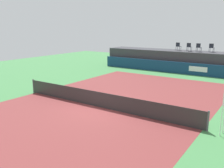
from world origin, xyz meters
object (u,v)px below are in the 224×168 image
(spectator_chair_left, at_px, (189,47))
(tennis_ball, at_px, (135,106))
(spectator_chair_far_left, at_px, (178,46))
(net_post_far, at_px, (208,121))
(net_post_near, at_px, (33,86))
(spectator_chair_center, at_px, (199,47))
(spectator_chair_right, at_px, (212,47))

(spectator_chair_left, bearing_deg, tennis_ball, -84.97)
(spectator_chair_far_left, height_order, net_post_far, spectator_chair_far_left)
(spectator_chair_left, xyz_separation_m, net_post_near, (-6.67, -15.12, -2.19))
(spectator_chair_left, height_order, spectator_chair_center, same)
(net_post_far, height_order, tennis_ball, net_post_far)
(spectator_chair_center, distance_m, tennis_ball, 14.05)
(spectator_chair_center, xyz_separation_m, spectator_chair_right, (1.19, 0.40, 0.00))
(spectator_chair_left, xyz_separation_m, spectator_chair_center, (1.02, -0.07, 0.00))
(net_post_near, bearing_deg, spectator_chair_right, 60.12)
(spectator_chair_center, bearing_deg, net_post_near, -117.06)
(net_post_far, relative_size, tennis_ball, 14.71)
(spectator_chair_center, relative_size, tennis_ball, 13.06)
(spectator_chair_left, xyz_separation_m, spectator_chair_right, (2.21, 0.33, 0.00))
(net_post_far, bearing_deg, spectator_chair_right, 102.85)
(spectator_chair_left, relative_size, net_post_near, 0.89)
(spectator_chair_far_left, bearing_deg, spectator_chair_center, -5.03)
(spectator_chair_left, bearing_deg, net_post_near, -113.82)
(spectator_chair_far_left, relative_size, spectator_chair_center, 1.00)
(spectator_chair_center, relative_size, net_post_near, 0.89)
(spectator_chair_far_left, xyz_separation_m, net_post_far, (6.96, -15.25, -2.19))
(spectator_chair_left, distance_m, spectator_chair_right, 2.23)
(spectator_chair_right, bearing_deg, spectator_chair_left, -171.43)
(tennis_ball, bearing_deg, net_post_near, -170.92)
(net_post_near, xyz_separation_m, net_post_far, (12.40, 0.00, 0.00))
(spectator_chair_right, height_order, tennis_ball, spectator_chair_right)
(spectator_chair_left, bearing_deg, spectator_chair_center, -3.68)
(spectator_chair_far_left, xyz_separation_m, spectator_chair_right, (3.44, 0.20, 0.00))
(net_post_near, relative_size, net_post_far, 1.00)
(spectator_chair_center, height_order, net_post_near, spectator_chair_center)
(spectator_chair_left, bearing_deg, spectator_chair_right, 8.57)
(net_post_far, bearing_deg, net_post_near, 180.00)
(spectator_chair_far_left, relative_size, net_post_near, 0.89)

